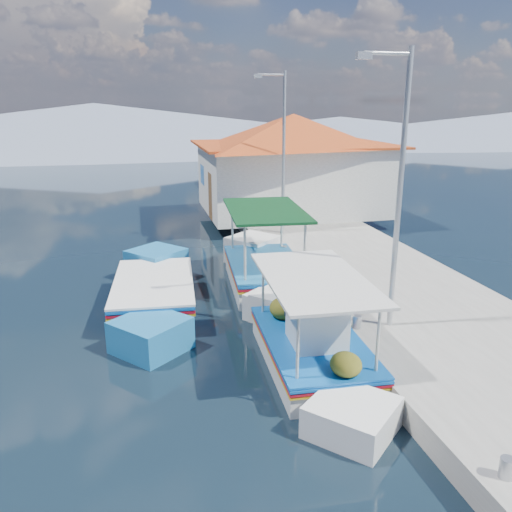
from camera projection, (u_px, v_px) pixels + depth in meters
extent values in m
plane|color=black|center=(203.00, 420.00, 9.23)|extent=(160.00, 160.00, 0.00)
cube|color=#9D9A93|center=(367.00, 276.00, 16.03)|extent=(5.00, 44.00, 0.50)
cylinder|color=#A5A8AD|center=(507.00, 468.00, 7.07)|extent=(0.20, 0.20, 0.30)
cylinder|color=#A5A8AD|center=(357.00, 322.00, 11.73)|extent=(0.20, 0.20, 0.30)
cylinder|color=#A5A8AD|center=(284.00, 250.00, 17.33)|extent=(0.20, 0.20, 0.30)
cylinder|color=#A5A8AD|center=(247.00, 214.00, 22.93)|extent=(0.20, 0.20, 0.30)
cube|color=white|center=(312.00, 357.00, 11.10)|extent=(2.05, 3.81, 0.82)
cube|color=white|center=(277.00, 310.00, 13.35)|extent=(1.92, 1.92, 0.90)
cube|color=white|center=(363.00, 421.00, 8.89)|extent=(1.87, 1.87, 0.77)
cube|color=#0C52A4|center=(312.00, 341.00, 10.99)|extent=(2.11, 3.92, 0.05)
cube|color=maroon|center=(312.00, 344.00, 11.01)|extent=(2.11, 3.92, 0.04)
cube|color=gold|center=(312.00, 346.00, 11.03)|extent=(2.11, 3.92, 0.03)
cube|color=#0C52A4|center=(312.00, 338.00, 10.97)|extent=(2.13, 3.89, 0.04)
cube|color=brown|center=(312.00, 339.00, 10.98)|extent=(1.90, 3.73, 0.04)
cube|color=white|center=(318.00, 324.00, 10.60)|extent=(1.09, 1.16, 0.95)
cube|color=silver|center=(319.00, 301.00, 10.46)|extent=(1.19, 1.25, 0.05)
cylinder|color=beige|center=(258.00, 288.00, 12.03)|extent=(0.06, 0.06, 1.38)
cylinder|color=beige|center=(319.00, 282.00, 12.42)|extent=(0.06, 0.06, 1.38)
cylinder|color=beige|center=(306.00, 347.00, 9.14)|extent=(0.06, 0.06, 1.38)
cylinder|color=beige|center=(383.00, 337.00, 9.53)|extent=(0.06, 0.06, 1.38)
cube|color=silver|center=(314.00, 278.00, 10.58)|extent=(2.15, 3.81, 0.06)
ellipsoid|color=#424B14|center=(280.00, 309.00, 11.93)|extent=(0.65, 0.72, 0.49)
ellipsoid|color=#424B14|center=(298.00, 302.00, 12.49)|extent=(0.55, 0.61, 0.41)
ellipsoid|color=#424B14|center=(352.00, 363.00, 9.53)|extent=(0.58, 0.64, 0.44)
sphere|color=#CF6306|center=(341.00, 298.00, 11.49)|extent=(0.34, 0.34, 0.34)
cube|color=white|center=(265.00, 278.00, 15.88)|extent=(2.35, 3.97, 0.98)
cube|color=white|center=(242.00, 252.00, 18.19)|extent=(2.09, 2.09, 1.08)
cube|color=white|center=(295.00, 308.00, 13.60)|extent=(2.03, 2.03, 0.92)
cube|color=#0C52A4|center=(265.00, 264.00, 15.74)|extent=(2.42, 4.09, 0.06)
cube|color=maroon|center=(265.00, 267.00, 15.77)|extent=(2.42, 4.09, 0.05)
cube|color=gold|center=(265.00, 269.00, 15.79)|extent=(2.42, 4.09, 0.04)
cube|color=#1B6AA6|center=(265.00, 262.00, 15.72)|extent=(2.44, 4.06, 0.05)
cube|color=brown|center=(265.00, 263.00, 15.73)|extent=(2.18, 3.88, 0.05)
cylinder|color=beige|center=(225.00, 227.00, 16.72)|extent=(0.07, 0.07, 1.64)
cylinder|color=beige|center=(273.00, 224.00, 17.20)|extent=(0.07, 0.07, 1.64)
cylinder|color=beige|center=(255.00, 254.00, 13.79)|extent=(0.07, 0.07, 1.64)
cylinder|color=beige|center=(312.00, 249.00, 14.27)|extent=(0.07, 0.07, 1.64)
cube|color=#0A3618|center=(265.00, 210.00, 15.26)|extent=(2.45, 3.98, 0.07)
cube|color=#1B6AA6|center=(155.00, 301.00, 14.07)|extent=(2.28, 3.94, 1.06)
cube|color=#1B6AA6|center=(145.00, 268.00, 16.36)|extent=(2.04, 2.04, 1.17)
cube|color=#1B6AA6|center=(167.00, 339.00, 11.82)|extent=(1.98, 1.98, 1.00)
cube|color=#0C52A4|center=(154.00, 284.00, 13.93)|extent=(2.35, 4.06, 0.07)
cube|color=maroon|center=(154.00, 287.00, 13.96)|extent=(2.35, 4.06, 0.06)
cube|color=gold|center=(154.00, 289.00, 13.98)|extent=(2.35, 4.06, 0.04)
cube|color=white|center=(153.00, 281.00, 13.91)|extent=(2.37, 4.03, 0.06)
cube|color=brown|center=(153.00, 282.00, 13.92)|extent=(2.12, 3.86, 0.06)
cube|color=white|center=(292.00, 178.00, 23.99)|extent=(8.00, 6.00, 3.00)
cube|color=#B94719|center=(293.00, 144.00, 23.54)|extent=(8.64, 6.48, 0.10)
pyramid|color=#B94719|center=(293.00, 130.00, 23.36)|extent=(10.49, 10.49, 1.40)
cube|color=brown|center=(211.00, 196.00, 22.34)|extent=(0.06, 1.00, 2.00)
cube|color=#0C52A4|center=(203.00, 175.00, 24.50)|extent=(0.06, 1.20, 0.90)
cylinder|color=#A5A8AD|center=(399.00, 196.00, 11.08)|extent=(0.12, 0.12, 6.00)
cylinder|color=#A5A8AD|center=(388.00, 53.00, 10.16)|extent=(1.00, 0.08, 0.08)
cube|color=#A5A8AD|center=(364.00, 55.00, 10.06)|extent=(0.30, 0.14, 0.14)
cylinder|color=#A5A8AD|center=(284.00, 155.00, 19.48)|extent=(0.12, 0.12, 6.00)
cylinder|color=#A5A8AD|center=(271.00, 75.00, 18.55)|extent=(1.00, 0.08, 0.08)
cube|color=#A5A8AD|center=(258.00, 76.00, 18.46)|extent=(0.30, 0.14, 0.14)
cone|color=slate|center=(96.00, 128.00, 59.68)|extent=(96.00, 96.00, 5.50)
cone|color=slate|center=(340.00, 132.00, 66.42)|extent=(76.80, 76.80, 3.80)
cone|color=slate|center=(509.00, 128.00, 71.78)|extent=(89.60, 89.60, 4.20)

